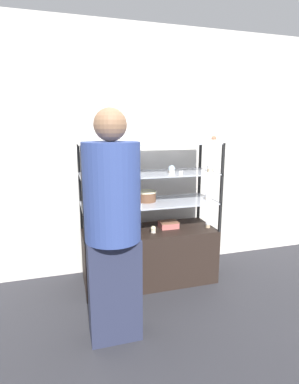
% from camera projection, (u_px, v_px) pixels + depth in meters
% --- Properties ---
extents(ground_plane, '(20.00, 20.00, 0.00)m').
position_uv_depth(ground_plane, '(150.00, 280.00, 3.14)').
color(ground_plane, '#2D2D33').
extents(back_wall, '(8.00, 0.05, 2.60)m').
position_uv_depth(back_wall, '(139.00, 153.00, 3.24)').
color(back_wall, silver).
rests_on(back_wall, ground_plane).
extents(display_base, '(1.33, 0.51, 0.56)m').
position_uv_depth(display_base, '(150.00, 255.00, 3.08)').
color(display_base, black).
rests_on(display_base, ground_plane).
extents(display_riser_lower, '(1.33, 0.51, 0.29)m').
position_uv_depth(display_riser_lower, '(150.00, 204.00, 2.97)').
color(display_riser_lower, black).
rests_on(display_riser_lower, display_base).
extents(display_riser_middle, '(1.33, 0.51, 0.29)m').
position_uv_depth(display_riser_middle, '(150.00, 175.00, 2.91)').
color(display_riser_middle, black).
rests_on(display_riser_middle, display_riser_lower).
extents(display_riser_upper, '(1.33, 0.51, 0.29)m').
position_uv_depth(display_riser_upper, '(150.00, 145.00, 2.85)').
color(display_riser_upper, black).
rests_on(display_riser_upper, display_riser_middle).
extents(layer_cake_centerpiece, '(0.19, 0.19, 0.11)m').
position_uv_depth(layer_cake_centerpiece, '(147.00, 196.00, 2.98)').
color(layer_cake_centerpiece, brown).
rests_on(layer_cake_centerpiece, display_riser_lower).
extents(sheet_cake_frosted, '(0.19, 0.14, 0.07)m').
position_uv_depth(sheet_cake_frosted, '(169.00, 225.00, 3.08)').
color(sheet_cake_frosted, '#C66660').
rests_on(sheet_cake_frosted, display_base).
extents(cupcake_0, '(0.05, 0.05, 0.07)m').
position_uv_depth(cupcake_0, '(90.00, 237.00, 2.74)').
color(cupcake_0, '#CCB28C').
rests_on(cupcake_0, display_base).
extents(cupcake_1, '(0.05, 0.05, 0.07)m').
position_uv_depth(cupcake_1, '(153.00, 229.00, 2.93)').
color(cupcake_1, beige).
rests_on(cupcake_1, display_base).
extents(cupcake_2, '(0.05, 0.05, 0.07)m').
position_uv_depth(cupcake_2, '(208.00, 224.00, 3.09)').
color(cupcake_2, '#CCB28C').
rests_on(cupcake_2, display_base).
extents(price_tag_0, '(0.04, 0.00, 0.04)m').
position_uv_depth(price_tag_0, '(136.00, 238.00, 2.74)').
color(price_tag_0, white).
rests_on(price_tag_0, display_base).
extents(cupcake_3, '(0.06, 0.06, 0.07)m').
position_uv_depth(cupcake_3, '(89.00, 206.00, 2.68)').
color(cupcake_3, beige).
rests_on(cupcake_3, display_riser_lower).
extents(cupcake_4, '(0.06, 0.06, 0.07)m').
position_uv_depth(cupcake_4, '(208.00, 196.00, 3.07)').
color(cupcake_4, beige).
rests_on(cupcake_4, display_riser_lower).
extents(price_tag_1, '(0.04, 0.00, 0.04)m').
position_uv_depth(price_tag_1, '(140.00, 207.00, 2.69)').
color(price_tag_1, white).
rests_on(price_tag_1, display_riser_lower).
extents(cupcake_5, '(0.06, 0.06, 0.08)m').
position_uv_depth(cupcake_5, '(88.00, 173.00, 2.67)').
color(cupcake_5, white).
rests_on(cupcake_5, display_riser_middle).
extents(cupcake_6, '(0.06, 0.06, 0.08)m').
position_uv_depth(cupcake_6, '(131.00, 171.00, 2.77)').
color(cupcake_6, '#CCB28C').
rests_on(cupcake_6, display_riser_middle).
extents(cupcake_7, '(0.06, 0.06, 0.08)m').
position_uv_depth(cupcake_7, '(172.00, 169.00, 2.89)').
color(cupcake_7, beige).
rests_on(cupcake_7, display_riser_middle).
extents(cupcake_8, '(0.06, 0.06, 0.08)m').
position_uv_depth(cupcake_8, '(210.00, 168.00, 2.99)').
color(cupcake_8, '#CCB28C').
rests_on(cupcake_8, display_riser_middle).
extents(price_tag_2, '(0.04, 0.00, 0.04)m').
position_uv_depth(price_tag_2, '(181.00, 173.00, 2.74)').
color(price_tag_2, white).
rests_on(price_tag_2, display_riser_middle).
extents(cupcake_9, '(0.05, 0.05, 0.06)m').
position_uv_depth(cupcake_9, '(83.00, 141.00, 2.61)').
color(cupcake_9, beige).
rests_on(cupcake_9, display_riser_upper).
extents(cupcake_10, '(0.05, 0.05, 0.06)m').
position_uv_depth(cupcake_10, '(153.00, 140.00, 2.76)').
color(cupcake_10, white).
rests_on(cupcake_10, display_riser_upper).
extents(cupcake_11, '(0.05, 0.05, 0.06)m').
position_uv_depth(cupcake_11, '(214.00, 139.00, 2.90)').
color(cupcake_11, beige).
rests_on(cupcake_11, display_riser_upper).
extents(price_tag_3, '(0.04, 0.00, 0.04)m').
position_uv_depth(price_tag_3, '(166.00, 141.00, 2.64)').
color(price_tag_3, white).
rests_on(price_tag_3, display_riser_upper).
extents(customer_figure, '(0.40, 0.40, 1.70)m').
position_uv_depth(customer_figure, '(113.00, 223.00, 2.11)').
color(customer_figure, '#282D47').
rests_on(customer_figure, ground_plane).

